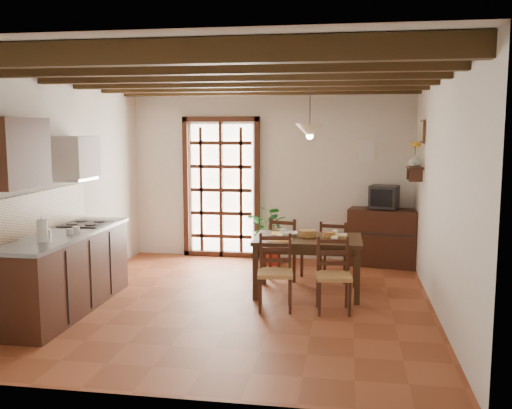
% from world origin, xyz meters
% --- Properties ---
extents(ground_plane, '(5.00, 5.00, 0.00)m').
position_xyz_m(ground_plane, '(0.00, 0.00, 0.00)').
color(ground_plane, brown).
extents(room_shell, '(4.52, 5.02, 2.81)m').
position_xyz_m(room_shell, '(0.00, 0.00, 1.82)').
color(room_shell, silver).
rests_on(room_shell, ground_plane).
extents(ceiling_beams, '(4.50, 4.34, 0.20)m').
position_xyz_m(ceiling_beams, '(0.00, 0.00, 2.69)').
color(ceiling_beams, black).
rests_on(ceiling_beams, room_shell).
extents(french_door, '(1.26, 0.11, 2.32)m').
position_xyz_m(french_door, '(-0.80, 2.45, 1.18)').
color(french_door, white).
rests_on(french_door, ground_plane).
extents(kitchen_counter, '(0.64, 2.25, 1.38)m').
position_xyz_m(kitchen_counter, '(-1.96, -0.60, 0.47)').
color(kitchen_counter, '#351A10').
rests_on(kitchen_counter, ground_plane).
extents(upper_cabinet, '(0.35, 0.80, 0.70)m').
position_xyz_m(upper_cabinet, '(-2.08, -1.30, 1.85)').
color(upper_cabinet, '#351A10').
rests_on(upper_cabinet, room_shell).
extents(range_hood, '(0.38, 0.60, 0.54)m').
position_xyz_m(range_hood, '(-2.05, -0.05, 1.73)').
color(range_hood, white).
rests_on(range_hood, room_shell).
extents(counter_items, '(0.50, 1.43, 0.25)m').
position_xyz_m(counter_items, '(-1.95, -0.51, 0.96)').
color(counter_items, black).
rests_on(counter_items, kitchen_counter).
extents(dining_table, '(1.35, 0.88, 0.73)m').
position_xyz_m(dining_table, '(0.74, 0.53, 0.63)').
color(dining_table, '#332010').
rests_on(dining_table, ground_plane).
extents(chair_near_left, '(0.45, 0.43, 0.87)m').
position_xyz_m(chair_near_left, '(0.42, -0.16, 0.27)').
color(chair_near_left, '#A87B47').
rests_on(chair_near_left, ground_plane).
extents(chair_near_right, '(0.43, 0.42, 0.85)m').
position_xyz_m(chair_near_right, '(1.09, -0.15, 0.27)').
color(chair_near_right, '#A87B47').
rests_on(chair_near_right, ground_plane).
extents(chair_far_left, '(0.49, 0.47, 0.88)m').
position_xyz_m(chair_far_left, '(0.40, 1.21, 0.27)').
color(chair_far_left, '#A87B47').
rests_on(chair_far_left, ground_plane).
extents(chair_far_right, '(0.44, 0.42, 0.84)m').
position_xyz_m(chair_far_right, '(1.07, 1.22, 0.26)').
color(chair_far_right, '#A87B47').
rests_on(chair_far_right, ground_plane).
extents(table_setting, '(0.98, 0.65, 0.09)m').
position_xyz_m(table_setting, '(0.74, 0.53, 0.73)').
color(table_setting, gold).
rests_on(table_setting, dining_table).
extents(table_bowl, '(0.25, 0.25, 0.05)m').
position_xyz_m(table_bowl, '(0.50, 0.57, 0.75)').
color(table_bowl, white).
rests_on(table_bowl, dining_table).
extents(sideboard, '(1.09, 0.64, 0.87)m').
position_xyz_m(sideboard, '(1.77, 2.23, 0.44)').
color(sideboard, '#351A10').
rests_on(sideboard, ground_plane).
extents(crt_tv, '(0.48, 0.46, 0.34)m').
position_xyz_m(crt_tv, '(1.77, 2.22, 1.06)').
color(crt_tv, black).
rests_on(crt_tv, sideboard).
extents(fuse_box, '(0.25, 0.03, 0.32)m').
position_xyz_m(fuse_box, '(1.50, 2.48, 1.75)').
color(fuse_box, white).
rests_on(fuse_box, room_shell).
extents(plant_pot, '(0.37, 0.37, 0.22)m').
position_xyz_m(plant_pot, '(0.05, 2.07, 0.11)').
color(plant_pot, maroon).
rests_on(plant_pot, ground_plane).
extents(potted_plant, '(2.18, 2.06, 1.93)m').
position_xyz_m(potted_plant, '(0.05, 2.07, 0.57)').
color(potted_plant, '#144C19').
rests_on(potted_plant, ground_plane).
extents(wall_shelf, '(0.20, 0.42, 0.20)m').
position_xyz_m(wall_shelf, '(2.14, 1.60, 1.51)').
color(wall_shelf, '#351A10').
rests_on(wall_shelf, room_shell).
extents(shelf_vase, '(0.15, 0.15, 0.15)m').
position_xyz_m(shelf_vase, '(2.14, 1.60, 1.65)').
color(shelf_vase, '#B2BFB2').
rests_on(shelf_vase, wall_shelf).
extents(shelf_flowers, '(0.14, 0.14, 0.36)m').
position_xyz_m(shelf_flowers, '(2.14, 1.60, 1.86)').
color(shelf_flowers, gold).
rests_on(shelf_flowers, shelf_vase).
extents(framed_picture, '(0.03, 0.32, 0.32)m').
position_xyz_m(framed_picture, '(2.22, 1.60, 2.05)').
color(framed_picture, brown).
rests_on(framed_picture, room_shell).
extents(pendant_lamp, '(0.36, 0.36, 0.84)m').
position_xyz_m(pendant_lamp, '(0.74, 0.63, 2.08)').
color(pendant_lamp, black).
rests_on(pendant_lamp, room_shell).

